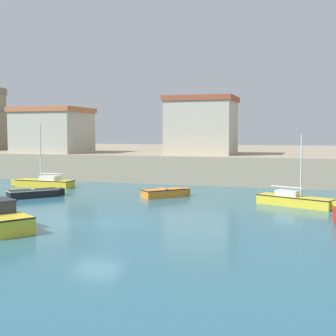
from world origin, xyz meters
TOP-DOWN VIEW (x-y plane):
  - ground_plane at (0.00, 0.00)m, footprint 200.00×200.00m
  - quay_seawall at (0.00, 38.30)m, footprint 120.00×40.00m
  - sailboat_yellow_2 at (9.61, 8.97)m, footprint 5.45×3.18m
  - sailboat_yellow_5 at (-11.57, 13.24)m, footprint 5.75×1.62m
  - dinghy_black_6 at (-8.65, 7.43)m, footprint 3.30×3.71m
  - dinghy_orange_7 at (0.32, 10.46)m, footprint 3.19×3.37m
  - harbor_shed_mid_row at (-16.00, 22.06)m, footprint 7.25×6.41m
  - harbor_shed_far_end at (0.00, 23.04)m, footprint 6.65×5.35m

SIDE VIEW (x-z plane):
  - ground_plane at x=0.00m, z-range 0.00..0.00m
  - dinghy_black_6 at x=-8.65m, z-range -0.01..0.65m
  - dinghy_orange_7 at x=0.32m, z-range -0.01..0.66m
  - sailboat_yellow_2 at x=9.61m, z-range -1.88..2.68m
  - sailboat_yellow_5 at x=-11.57m, z-range -2.30..3.12m
  - quay_seawall at x=0.00m, z-range 0.00..2.55m
  - harbor_shed_mid_row at x=-16.00m, z-range 2.57..7.32m
  - harbor_shed_far_end at x=0.00m, z-range 2.57..8.20m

